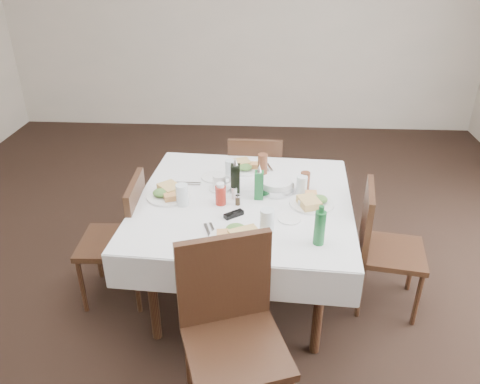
{
  "coord_description": "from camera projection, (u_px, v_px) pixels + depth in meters",
  "views": [
    {
      "loc": [
        0.32,
        -2.54,
        2.23
      ],
      "look_at": [
        0.16,
        0.12,
        0.8
      ],
      "focal_mm": 35.0,
      "sensor_mm": 36.0,
      "label": 1
    }
  ],
  "objects": [
    {
      "name": "water_n",
      "position": [
        230.0,
        169.0,
        3.26
      ],
      "size": [
        0.07,
        0.07,
        0.13
      ],
      "color": "silver",
      "rests_on": "dining_table"
    },
    {
      "name": "cutlery_w",
      "position": [
        187.0,
        184.0,
        3.19
      ],
      "size": [
        0.19,
        0.05,
        0.01
      ],
      "color": "silver",
      "rests_on": "dining_table"
    },
    {
      "name": "iced_tea_a",
      "position": [
        263.0,
        164.0,
        3.31
      ],
      "size": [
        0.07,
        0.07,
        0.15
      ],
      "color": "brown",
      "rests_on": "dining_table"
    },
    {
      "name": "green_bottle",
      "position": [
        320.0,
        227.0,
        2.52
      ],
      "size": [
        0.06,
        0.06,
        0.24
      ],
      "color": "#1B652F",
      "rests_on": "dining_table"
    },
    {
      "name": "coffee_mug",
      "position": [
        220.0,
        183.0,
        3.11
      ],
      "size": [
        0.15,
        0.14,
        0.1
      ],
      "color": "white",
      "rests_on": "dining_table"
    },
    {
      "name": "water_w",
      "position": [
        182.0,
        195.0,
        2.92
      ],
      "size": [
        0.08,
        0.08,
        0.14
      ],
      "color": "silver",
      "rests_on": "dining_table"
    },
    {
      "name": "cutlery_s",
      "position": [
        211.0,
        233.0,
        2.66
      ],
      "size": [
        0.11,
        0.21,
        0.01
      ],
      "color": "silver",
      "rests_on": "dining_table"
    },
    {
      "name": "ground_plane",
      "position": [
        216.0,
        299.0,
        3.3
      ],
      "size": [
        7.0,
        7.0,
        0.0
      ],
      "primitive_type": "plane",
      "color": "black"
    },
    {
      "name": "pepper_shaker",
      "position": [
        238.0,
        200.0,
        2.93
      ],
      "size": [
        0.03,
        0.03,
        0.07
      ],
      "color": "#3B2D1B",
      "rests_on": "dining_table"
    },
    {
      "name": "room_shell",
      "position": [
        209.0,
        51.0,
        2.49
      ],
      "size": [
        6.04,
        7.04,
        2.8
      ],
      "color": "beige",
      "rests_on": "ground"
    },
    {
      "name": "chair_east",
      "position": [
        380.0,
        241.0,
        3.05
      ],
      "size": [
        0.47,
        0.47,
        0.88
      ],
      "color": "black",
      "rests_on": "ground"
    },
    {
      "name": "sugar_caddy",
      "position": [
        307.0,
        204.0,
        2.9
      ],
      "size": [
        0.11,
        0.09,
        0.05
      ],
      "color": "white",
      "rests_on": "dining_table"
    },
    {
      "name": "water_e",
      "position": [
        302.0,
        185.0,
        3.04
      ],
      "size": [
        0.07,
        0.07,
        0.13
      ],
      "color": "silver",
      "rests_on": "dining_table"
    },
    {
      "name": "side_plate_b",
      "position": [
        289.0,
        219.0,
        2.79
      ],
      "size": [
        0.14,
        0.14,
        0.01
      ],
      "color": "white",
      "rests_on": "dining_table"
    },
    {
      "name": "sunglasses",
      "position": [
        234.0,
        214.0,
        2.82
      ],
      "size": [
        0.12,
        0.11,
        0.03
      ],
      "color": "black",
      "rests_on": "dining_table"
    },
    {
      "name": "ketchup_bottle",
      "position": [
        221.0,
        194.0,
        2.93
      ],
      "size": [
        0.07,
        0.07,
        0.15
      ],
      "color": "#A52318",
      "rests_on": "dining_table"
    },
    {
      "name": "meal_north",
      "position": [
        244.0,
        166.0,
        3.4
      ],
      "size": [
        0.27,
        0.27,
        0.06
      ],
      "color": "white",
      "rests_on": "dining_table"
    },
    {
      "name": "water_s",
      "position": [
        267.0,
        221.0,
        2.63
      ],
      "size": [
        0.08,
        0.08,
        0.15
      ],
      "color": "silver",
      "rests_on": "dining_table"
    },
    {
      "name": "bread_basket",
      "position": [
        276.0,
        186.0,
        3.1
      ],
      "size": [
        0.24,
        0.24,
        0.08
      ],
      "color": "silver",
      "rests_on": "dining_table"
    },
    {
      "name": "iced_tea_b",
      "position": [
        305.0,
        182.0,
        3.09
      ],
      "size": [
        0.06,
        0.06,
        0.13
      ],
      "color": "brown",
      "rests_on": "dining_table"
    },
    {
      "name": "side_plate_a",
      "position": [
        214.0,
        177.0,
        3.28
      ],
      "size": [
        0.18,
        0.18,
        0.01
      ],
      "color": "white",
      "rests_on": "dining_table"
    },
    {
      "name": "cutlery_n",
      "position": [
        267.0,
        166.0,
        3.44
      ],
      "size": [
        0.09,
        0.19,
        0.01
      ],
      "color": "silver",
      "rests_on": "dining_table"
    },
    {
      "name": "meal_east",
      "position": [
        312.0,
        202.0,
        2.93
      ],
      "size": [
        0.28,
        0.28,
        0.06
      ],
      "color": "white",
      "rests_on": "dining_table"
    },
    {
      "name": "meal_west",
      "position": [
        168.0,
        193.0,
        3.03
      ],
      "size": [
        0.28,
        0.28,
        0.06
      ],
      "color": "white",
      "rests_on": "dining_table"
    },
    {
      "name": "dining_table",
      "position": [
        244.0,
        210.0,
        3.05
      ],
      "size": [
        1.45,
        1.45,
        0.76
      ],
      "color": "black",
      "rests_on": "ground"
    },
    {
      "name": "meal_south",
      "position": [
        238.0,
        236.0,
        2.59
      ],
      "size": [
        0.31,
        0.31,
        0.07
      ],
      "color": "white",
      "rests_on": "dining_table"
    },
    {
      "name": "chair_west",
      "position": [
        124.0,
        233.0,
        3.11
      ],
      "size": [
        0.44,
        0.44,
        0.9
      ],
      "color": "black",
      "rests_on": "ground"
    },
    {
      "name": "salt_shaker",
      "position": [
        234.0,
        193.0,
        3.0
      ],
      "size": [
        0.04,
        0.04,
        0.08
      ],
      "color": "white",
      "rests_on": "dining_table"
    },
    {
      "name": "oil_cruet_dark",
      "position": [
        235.0,
        177.0,
        3.05
      ],
      "size": [
        0.06,
        0.06,
        0.25
      ],
      "color": "black",
      "rests_on": "dining_table"
    },
    {
      "name": "chair_south",
      "position": [
        231.0,
        323.0,
        2.3
      ],
      "size": [
        0.61,
        0.61,
        1.0
      ],
      "color": "black",
      "rests_on": "ground"
    },
    {
      "name": "cutlery_e",
      "position": [
        316.0,
        211.0,
        2.87
      ],
      "size": [
        0.17,
        0.09,
        0.01
      ],
      "color": "silver",
      "rests_on": "dining_table"
    },
    {
      "name": "oil_cruet_green",
      "position": [
        259.0,
        184.0,
        2.97
      ],
      "size": [
        0.06,
        0.06,
        0.24
      ],
      "color": "#1B652F",
      "rests_on": "dining_table"
    },
    {
      "name": "chair_north",
      "position": [
        255.0,
        179.0,
        3.84
      ],
      "size": [
        0.43,
        0.43,
        0.89
      ],
      "color": "black",
      "rests_on": "ground"
    }
  ]
}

